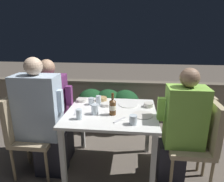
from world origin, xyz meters
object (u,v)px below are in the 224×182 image
at_px(person_purple_stripe, 53,111).
at_px(chair_left_near, 26,128).
at_px(beer_bottle, 113,107).
at_px(chair_right_far, 195,124).
at_px(person_blue_shirt, 42,119).
at_px(chair_left_far, 39,117).
at_px(chair_right_near, 200,137).
at_px(person_green_blouse, 181,128).

bearing_deg(person_purple_stripe, chair_left_near, -124.97).
bearing_deg(beer_bottle, chair_right_far, 14.79).
height_order(person_blue_shirt, chair_left_far, person_blue_shirt).
xyz_separation_m(chair_right_near, chair_right_far, (0.03, 0.30, 0.00)).
xyz_separation_m(chair_left_far, person_purple_stripe, (0.21, -0.00, 0.09)).
bearing_deg(person_blue_shirt, beer_bottle, 3.87).
xyz_separation_m(chair_left_far, chair_right_near, (1.91, -0.30, 0.00)).
bearing_deg(chair_left_near, person_purple_stripe, 55.03).
distance_m(person_blue_shirt, chair_left_far, 0.38).
bearing_deg(chair_left_near, person_green_blouse, 0.15).
xyz_separation_m(chair_left_far, beer_bottle, (0.99, -0.25, 0.28)).
height_order(chair_left_near, chair_left_far, same).
bearing_deg(chair_right_far, chair_right_near, -96.32).
bearing_deg(person_purple_stripe, person_blue_shirt, -91.76).
height_order(chair_left_far, person_purple_stripe, person_purple_stripe).
distance_m(chair_right_near, beer_bottle, 0.97).
height_order(person_purple_stripe, person_green_blouse, person_purple_stripe).
xyz_separation_m(chair_left_near, beer_bottle, (0.99, 0.05, 0.28)).
height_order(person_purple_stripe, beer_bottle, person_purple_stripe).
bearing_deg(beer_bottle, person_purple_stripe, 161.96).
bearing_deg(person_purple_stripe, chair_right_near, -10.05).
bearing_deg(chair_right_near, person_green_blouse, 180.00).
bearing_deg(chair_right_near, chair_right_far, 83.68).
height_order(person_green_blouse, chair_right_far, person_green_blouse).
bearing_deg(person_purple_stripe, person_green_blouse, -11.41).
distance_m(chair_left_far, chair_right_near, 1.93).
bearing_deg(person_green_blouse, chair_right_near, -0.00).
bearing_deg(chair_left_near, chair_right_far, 8.93).
distance_m(chair_right_near, person_green_blouse, 0.22).
bearing_deg(person_blue_shirt, chair_right_near, 0.15).
distance_m(chair_left_near, person_blue_shirt, 0.24).
relative_size(person_blue_shirt, person_purple_stripe, 1.05).
distance_m(chair_left_near, chair_right_far, 1.98).
bearing_deg(person_green_blouse, person_purple_stripe, 168.59).
bearing_deg(person_purple_stripe, chair_left_far, 180.00).
bearing_deg(chair_right_far, person_purple_stripe, -180.00).
bearing_deg(chair_right_near, person_purple_stripe, 169.95).
bearing_deg(chair_left_far, chair_right_near, -8.98).
bearing_deg(chair_right_far, beer_bottle, -165.21).
relative_size(person_green_blouse, chair_right_far, 1.35).
relative_size(chair_left_near, chair_left_far, 1.00).
relative_size(chair_left_far, beer_bottle, 3.92).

